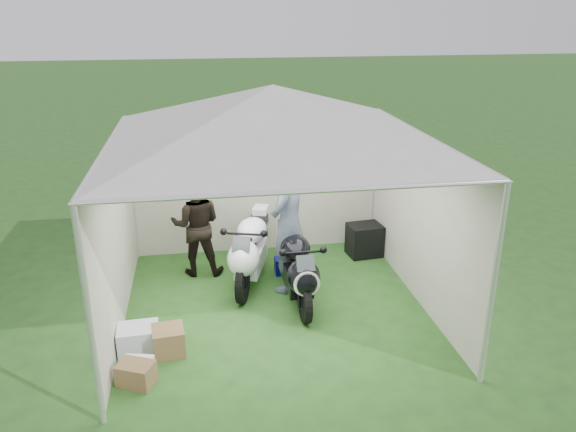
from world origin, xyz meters
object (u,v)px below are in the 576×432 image
object	(u,v)px
canopy_tent	(273,119)
paddock_stand	(286,265)
crate_2	(137,370)
crate_3	(136,374)
equipment_box	(364,240)
crate_0	(139,339)
motorcycle_white	(250,249)
person_dark_jacket	(196,225)
crate_1	(169,341)
motorcycle_black	(297,266)
person_blue_jacket	(289,224)

from	to	relation	value
canopy_tent	paddock_stand	world-z (taller)	canopy_tent
crate_2	crate_3	world-z (taller)	crate_3
paddock_stand	crate_3	size ratio (longest dim) A/B	0.91
equipment_box	crate_0	distance (m)	4.12
canopy_tent	motorcycle_white	bearing A→B (deg)	108.52
crate_0	crate_3	size ratio (longest dim) A/B	1.25
motorcycle_white	person_dark_jacket	distance (m)	0.93
motorcycle_white	paddock_stand	bearing A→B (deg)	37.77
person_dark_jacket	crate_1	xyz separation A→B (m)	(-0.38, -2.12, -0.63)
crate_1	crate_3	xyz separation A→B (m)	(-0.33, -0.55, -0.04)
motorcycle_white	motorcycle_black	distance (m)	0.87
person_blue_jacket	crate_3	world-z (taller)	person_blue_jacket
canopy_tent	paddock_stand	xyz separation A→B (m)	(0.32, 0.96, -2.45)
motorcycle_white	crate_3	bearing A→B (deg)	-107.15
person_dark_jacket	motorcycle_white	bearing A→B (deg)	155.62
motorcycle_black	person_dark_jacket	xyz separation A→B (m)	(-1.34, 1.11, 0.27)
crate_0	crate_1	size ratio (longest dim) A/B	1.31
canopy_tent	crate_0	xyz separation A→B (m)	(-1.75, -0.82, -2.42)
canopy_tent	crate_2	xyz separation A→B (m)	(-1.72, -1.40, -2.46)
paddock_stand	person_dark_jacket	distance (m)	1.51
person_dark_jacket	equipment_box	distance (m)	2.77
paddock_stand	crate_0	distance (m)	2.72
equipment_box	motorcycle_white	bearing A→B (deg)	-160.60
person_dark_jacket	equipment_box	size ratio (longest dim) A/B	2.99
equipment_box	crate_1	bearing A→B (deg)	-142.84
motorcycle_black	crate_2	world-z (taller)	motorcycle_black
paddock_stand	crate_3	world-z (taller)	paddock_stand
motorcycle_white	paddock_stand	size ratio (longest dim) A/B	5.60
canopy_tent	motorcycle_white	world-z (taller)	canopy_tent
canopy_tent	person_dark_jacket	bearing A→B (deg)	130.16
motorcycle_black	paddock_stand	xyz separation A→B (m)	(-0.01, 0.87, -0.39)
person_dark_jacket	crate_2	distance (m)	2.77
canopy_tent	motorcycle_black	distance (m)	2.08
canopy_tent	motorcycle_black	xyz separation A→B (m)	(0.33, 0.09, -2.05)
crate_1	crate_3	distance (m)	0.64
motorcycle_white	motorcycle_black	xyz separation A→B (m)	(0.58, -0.65, -0.02)
canopy_tent	crate_1	distance (m)	2.93
canopy_tent	crate_1	world-z (taller)	canopy_tent
paddock_stand	crate_1	xyz separation A→B (m)	(-1.71, -1.88, 0.03)
motorcycle_white	equipment_box	world-z (taller)	motorcycle_white
motorcycle_white	crate_1	world-z (taller)	motorcycle_white
crate_1	crate_2	distance (m)	0.58
canopy_tent	person_dark_jacket	size ratio (longest dim) A/B	3.57
motorcycle_black	person_blue_jacket	size ratio (longest dim) A/B	0.95
motorcycle_black	person_blue_jacket	world-z (taller)	person_blue_jacket
person_dark_jacket	crate_2	world-z (taller)	person_dark_jacket
motorcycle_white	equipment_box	size ratio (longest dim) A/B	3.66
equipment_box	crate_0	xyz separation A→B (m)	(-3.45, -2.24, -0.11)
canopy_tent	crate_0	size ratio (longest dim) A/B	11.84
canopy_tent	crate_2	distance (m)	3.31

